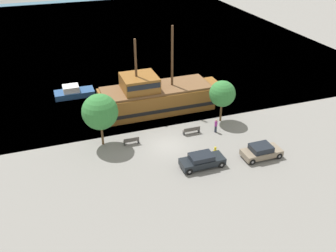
{
  "coord_description": "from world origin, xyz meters",
  "views": [
    {
      "loc": [
        -11.23,
        -31.99,
        21.66
      ],
      "look_at": [
        0.77,
        2.0,
        1.2
      ],
      "focal_mm": 40.0,
      "sensor_mm": 36.0,
      "label": 1
    }
  ],
  "objects_px": {
    "bench_promenade_west": "(131,141)",
    "moored_boat_dockside": "(74,92)",
    "bench_promenade_east": "(192,130)",
    "parked_car_curb_mid": "(261,151)",
    "fire_hydrant": "(215,150)",
    "pirate_ship": "(156,96)",
    "parked_car_curb_front": "(202,161)",
    "pedestrian_walking_near": "(216,126)"
  },
  "relations": [
    {
      "from": "pirate_ship",
      "to": "parked_car_curb_front",
      "type": "bearing_deg",
      "value": -87.98
    },
    {
      "from": "moored_boat_dockside",
      "to": "parked_car_curb_mid",
      "type": "xyz_separation_m",
      "value": [
        16.14,
        -21.37,
        0.13
      ]
    },
    {
      "from": "pirate_ship",
      "to": "pedestrian_walking_near",
      "type": "xyz_separation_m",
      "value": [
        4.68,
        -7.71,
        -1.01
      ]
    },
    {
      "from": "fire_hydrant",
      "to": "bench_promenade_east",
      "type": "relative_size",
      "value": 0.39
    },
    {
      "from": "fire_hydrant",
      "to": "moored_boat_dockside",
      "type": "bearing_deg",
      "value": 122.24
    },
    {
      "from": "pirate_ship",
      "to": "fire_hydrant",
      "type": "height_order",
      "value": "pirate_ship"
    },
    {
      "from": "moored_boat_dockside",
      "to": "parked_car_curb_mid",
      "type": "height_order",
      "value": "moored_boat_dockside"
    },
    {
      "from": "parked_car_curb_front",
      "to": "pirate_ship",
      "type": "bearing_deg",
      "value": 92.02
    },
    {
      "from": "fire_hydrant",
      "to": "bench_promenade_west",
      "type": "relative_size",
      "value": 0.46
    },
    {
      "from": "bench_promenade_west",
      "to": "pirate_ship",
      "type": "bearing_deg",
      "value": 54.61
    },
    {
      "from": "pirate_ship",
      "to": "moored_boat_dockside",
      "type": "xyz_separation_m",
      "value": [
        -9.32,
        7.53,
        -1.25
      ]
    },
    {
      "from": "fire_hydrant",
      "to": "parked_car_curb_mid",
      "type": "bearing_deg",
      "value": -28.8
    },
    {
      "from": "pirate_ship",
      "to": "moored_boat_dockside",
      "type": "distance_m",
      "value": 12.05
    },
    {
      "from": "parked_car_curb_front",
      "to": "pedestrian_walking_near",
      "type": "relative_size",
      "value": 2.69
    },
    {
      "from": "pedestrian_walking_near",
      "to": "fire_hydrant",
      "type": "bearing_deg",
      "value": -116.32
    },
    {
      "from": "pirate_ship",
      "to": "moored_boat_dockside",
      "type": "bearing_deg",
      "value": 141.07
    },
    {
      "from": "pirate_ship",
      "to": "bench_promenade_east",
      "type": "xyz_separation_m",
      "value": [
        1.95,
        -7.14,
        -1.38
      ]
    },
    {
      "from": "parked_car_curb_front",
      "to": "parked_car_curb_mid",
      "type": "bearing_deg",
      "value": -4.47
    },
    {
      "from": "pedestrian_walking_near",
      "to": "moored_boat_dockside",
      "type": "bearing_deg",
      "value": 132.57
    },
    {
      "from": "parked_car_curb_mid",
      "to": "pedestrian_walking_near",
      "type": "height_order",
      "value": "pedestrian_walking_near"
    },
    {
      "from": "moored_boat_dockside",
      "to": "parked_car_curb_mid",
      "type": "distance_m",
      "value": 26.78
    },
    {
      "from": "bench_promenade_west",
      "to": "moored_boat_dockside",
      "type": "bearing_deg",
      "value": 106.42
    },
    {
      "from": "bench_promenade_east",
      "to": "bench_promenade_west",
      "type": "xyz_separation_m",
      "value": [
        -6.98,
        0.07,
        -0.01
      ]
    },
    {
      "from": "parked_car_curb_mid",
      "to": "parked_car_curb_front",
      "type": "bearing_deg",
      "value": 175.53
    },
    {
      "from": "pirate_ship",
      "to": "parked_car_curb_front",
      "type": "distance_m",
      "value": 13.4
    },
    {
      "from": "bench_promenade_east",
      "to": "fire_hydrant",
      "type": "bearing_deg",
      "value": -79.9
    },
    {
      "from": "pirate_ship",
      "to": "pedestrian_walking_near",
      "type": "relative_size",
      "value": 9.41
    },
    {
      "from": "moored_boat_dockside",
      "to": "bench_promenade_west",
      "type": "bearing_deg",
      "value": -73.58
    },
    {
      "from": "parked_car_curb_mid",
      "to": "bench_promenade_west",
      "type": "height_order",
      "value": "parked_car_curb_mid"
    },
    {
      "from": "moored_boat_dockside",
      "to": "parked_car_curb_front",
      "type": "distance_m",
      "value": 23.06
    },
    {
      "from": "pirate_ship",
      "to": "pedestrian_walking_near",
      "type": "height_order",
      "value": "pirate_ship"
    },
    {
      "from": "pirate_ship",
      "to": "bench_promenade_west",
      "type": "relative_size",
      "value": 9.17
    },
    {
      "from": "parked_car_curb_mid",
      "to": "bench_promenade_east",
      "type": "bearing_deg",
      "value": 125.95
    },
    {
      "from": "pirate_ship",
      "to": "bench_promenade_east",
      "type": "height_order",
      "value": "pirate_ship"
    },
    {
      "from": "fire_hydrant",
      "to": "bench_promenade_east",
      "type": "height_order",
      "value": "bench_promenade_east"
    },
    {
      "from": "pirate_ship",
      "to": "parked_car_curb_front",
      "type": "relative_size",
      "value": 3.5
    },
    {
      "from": "parked_car_curb_mid",
      "to": "fire_hydrant",
      "type": "xyz_separation_m",
      "value": [
        -4.07,
        2.23,
        -0.3
      ]
    },
    {
      "from": "bench_promenade_east",
      "to": "parked_car_curb_mid",
      "type": "bearing_deg",
      "value": -54.05
    },
    {
      "from": "bench_promenade_east",
      "to": "pedestrian_walking_near",
      "type": "bearing_deg",
      "value": -11.88
    },
    {
      "from": "moored_boat_dockside",
      "to": "fire_hydrant",
      "type": "relative_size",
      "value": 6.88
    },
    {
      "from": "parked_car_curb_mid",
      "to": "bench_promenade_east",
      "type": "relative_size",
      "value": 2.07
    },
    {
      "from": "pirate_ship",
      "to": "bench_promenade_west",
      "type": "bearing_deg",
      "value": -125.39
    }
  ]
}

